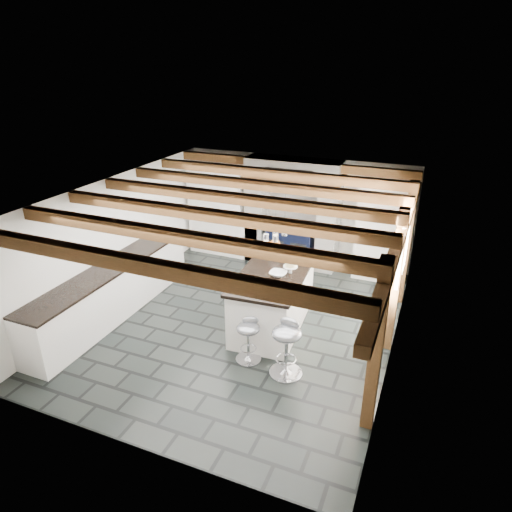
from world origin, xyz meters
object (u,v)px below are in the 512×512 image
at_px(kitchen_island, 273,298).
at_px(range_cooker, 291,243).
at_px(bar_stool_near, 287,342).
at_px(bar_stool_far, 248,335).

bearing_deg(kitchen_island, range_cooker, 97.66).
height_order(range_cooker, bar_stool_near, range_cooker).
xyz_separation_m(bar_stool_near, bar_stool_far, (-0.63, 0.10, -0.10)).
distance_m(range_cooker, bar_stool_far, 3.66).
distance_m(kitchen_island, bar_stool_near, 1.35).
xyz_separation_m(kitchen_island, bar_stool_near, (0.64, -1.18, 0.04)).
relative_size(kitchen_island, bar_stool_far, 2.88).
xyz_separation_m(range_cooker, bar_stool_near, (1.16, -3.72, 0.08)).
bearing_deg(bar_stool_near, bar_stool_far, -179.77).
relative_size(bar_stool_near, bar_stool_far, 1.23).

